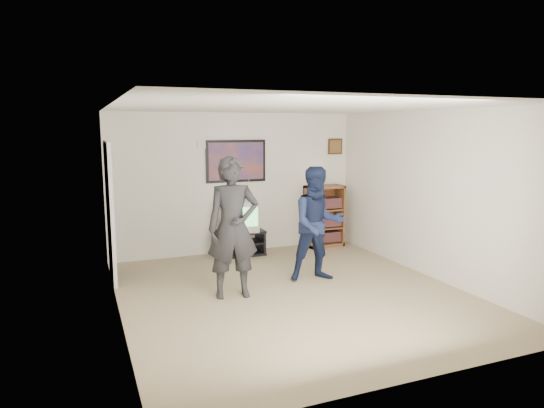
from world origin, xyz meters
TOP-DOWN VIEW (x-y plane):
  - room_shell at (0.00, 0.35)m, footprint 4.51×5.00m
  - media_stand at (-0.05, 2.23)m, footprint 0.88×0.50m
  - crt_television at (-0.05, 2.23)m, footprint 0.71×0.63m
  - bookshelf at (1.68, 2.28)m, footprint 0.70×0.40m
  - table_lamp at (1.52, 2.32)m, footprint 0.21×0.21m
  - person_tall at (-0.77, 0.23)m, footprint 0.74×0.53m
  - person_short at (0.60, 0.45)m, footprint 0.91×0.76m
  - controller_left at (-0.75, 0.40)m, footprint 0.06×0.13m
  - controller_right at (0.58, 0.72)m, footprint 0.08×0.12m
  - poster at (0.00, 2.48)m, footprint 1.10×0.03m
  - air_vent at (-0.55, 2.48)m, footprint 0.28×0.02m
  - small_picture at (2.00, 2.48)m, footprint 0.30×0.03m
  - doorway at (-2.23, 1.60)m, footprint 0.03×0.85m

SIDE VIEW (x-z plane):
  - media_stand at x=-0.05m, z-range 0.00..0.44m
  - bookshelf at x=1.68m, z-range 0.00..1.15m
  - crt_television at x=-0.05m, z-range 0.44..0.98m
  - person_short at x=0.60m, z-range 0.00..1.68m
  - person_tall at x=-0.77m, z-range 0.00..1.87m
  - doorway at x=-2.23m, z-range 0.00..2.00m
  - controller_right at x=0.58m, z-range 1.02..1.06m
  - controller_left at x=-0.75m, z-range 1.10..1.14m
  - room_shell at x=0.00m, z-range 0.00..2.50m
  - table_lamp at x=1.52m, z-range 1.15..1.49m
  - poster at x=0.00m, z-range 1.27..2.02m
  - small_picture at x=2.00m, z-range 1.73..2.03m
  - air_vent at x=-0.55m, z-range 1.88..2.02m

